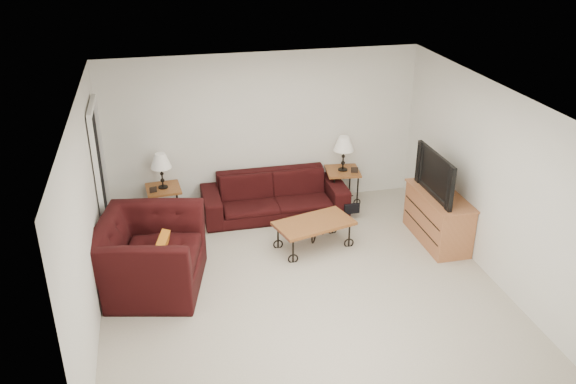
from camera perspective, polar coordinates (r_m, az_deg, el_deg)
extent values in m
plane|color=#BDB5A1|center=(7.96, 1.13, -8.63)|extent=(5.00, 5.00, 0.00)
cube|color=silver|center=(9.60, -2.40, 5.81)|extent=(5.00, 0.02, 2.50)
cube|color=silver|center=(5.30, 7.90, -11.97)|extent=(5.00, 0.02, 2.50)
cube|color=silver|center=(7.21, -18.46, -2.38)|extent=(0.02, 5.00, 2.50)
cube|color=silver|center=(8.26, 18.29, 1.20)|extent=(0.02, 5.00, 2.50)
plane|color=white|center=(6.89, 1.31, 8.91)|extent=(5.00, 5.00, 0.00)
cube|color=black|center=(8.80, -17.33, 1.16)|extent=(0.08, 0.94, 2.04)
imported|color=black|center=(9.53, -1.29, -0.31)|extent=(2.26, 0.89, 0.66)
cube|color=#9A6327|center=(9.56, -11.57, -1.11)|extent=(0.55, 0.55, 0.56)
cube|color=#9A6327|center=(9.98, 5.13, 0.55)|extent=(0.59, 0.59, 0.58)
cube|color=black|center=(9.29, -12.63, 0.21)|extent=(0.11, 0.04, 0.09)
cube|color=black|center=(9.76, 6.31, 2.07)|extent=(0.11, 0.05, 0.10)
cube|color=#9A6327|center=(8.66, 2.45, -4.04)|extent=(1.21, 0.86, 0.41)
imported|color=black|center=(7.87, -12.96, -5.81)|extent=(1.54, 1.67, 0.93)
cube|color=#B56217|center=(7.79, -11.89, -5.54)|extent=(0.20, 0.43, 0.42)
cube|color=#B67143|center=(9.03, 13.98, -2.35)|extent=(0.52, 1.24, 0.74)
imported|color=black|center=(8.73, 14.33, 1.66)|extent=(0.15, 1.11, 0.64)
ellipsoid|color=black|center=(9.55, 5.81, -1.00)|extent=(0.41, 0.34, 0.48)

